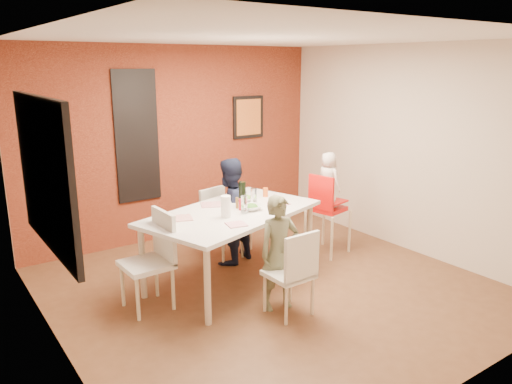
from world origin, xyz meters
TOP-DOWN VIEW (x-y plane):
  - ground at (0.00, 0.00)m, footprint 4.50×4.50m
  - ceiling at (0.00, 0.00)m, footprint 4.50×4.50m
  - wall_back at (0.00, 2.25)m, footprint 4.50×0.02m
  - wall_front at (0.00, -2.25)m, footprint 4.50×0.02m
  - wall_left at (-2.25, 0.00)m, footprint 0.02×4.50m
  - wall_right at (2.25, 0.00)m, footprint 0.02×4.50m
  - brick_accent_wall at (0.00, 2.23)m, footprint 4.50×0.02m
  - picture_window_frame at (-2.22, 0.20)m, footprint 0.05×1.70m
  - picture_window_pane at (-2.21, 0.20)m, footprint 0.02×1.55m
  - glassblock_strip at (-0.60, 2.21)m, footprint 0.55×0.03m
  - glassblock_surround at (-0.60, 2.21)m, footprint 0.60×0.03m
  - art_print_frame at (1.20, 2.21)m, footprint 0.54×0.03m
  - art_print_canvas at (1.20, 2.19)m, footprint 0.44×0.01m
  - dining_table at (-0.25, 0.42)m, footprint 2.25×1.66m
  - chair_near at (-0.21, -0.64)m, footprint 0.42×0.42m
  - chair_far at (0.01, 1.15)m, footprint 0.50×0.50m
  - chair_left at (-1.23, 0.36)m, footprint 0.48×0.48m
  - high_chair at (1.21, 0.44)m, footprint 0.53×0.53m
  - child_near at (-0.21, -0.40)m, footprint 0.47×0.35m
  - child_far at (0.03, 0.91)m, footprint 0.78×0.69m
  - toddler at (1.24, 0.45)m, footprint 0.25×0.37m
  - plate_near_left at (-0.47, -0.01)m, footprint 0.23×0.23m
  - plate_far_mid at (-0.31, 0.77)m, footprint 0.31×0.31m
  - plate_near_right at (0.37, 0.36)m, footprint 0.21×0.21m
  - plate_far_left at (-0.84, 0.50)m, footprint 0.29×0.29m
  - salad_bowl_a at (-0.03, 0.34)m, footprint 0.23×0.23m
  - salad_bowl_b at (0.13, 0.69)m, footprint 0.30×0.30m
  - wine_bottle at (-0.06, 0.48)m, footprint 0.08×0.08m
  - wine_glass_a at (-0.18, 0.27)m, footprint 0.07×0.07m
  - wine_glass_b at (0.08, 0.46)m, footprint 0.07×0.07m
  - paper_towel_roll at (-0.42, 0.27)m, footprint 0.11×0.11m
  - condiment_red at (-0.14, 0.41)m, footprint 0.03×0.03m
  - condiment_green at (-0.04, 0.48)m, footprint 0.04×0.04m
  - condiment_brown at (-0.13, 0.49)m, footprint 0.03×0.03m
  - sippy_cup at (0.44, 0.72)m, footprint 0.06×0.06m

SIDE VIEW (x-z plane):
  - ground at x=0.00m, z-range 0.00..0.00m
  - chair_near at x=-0.21m, z-range 0.05..0.94m
  - chair_far at x=0.01m, z-range 0.05..0.96m
  - chair_left at x=-1.23m, z-range 0.06..1.07m
  - child_near at x=-0.21m, z-range 0.00..1.19m
  - high_chair at x=1.21m, z-range 0.11..1.18m
  - child_far at x=0.03m, z-range 0.00..1.33m
  - dining_table at x=-0.25m, z-range 0.34..1.18m
  - plate_near_left at x=-0.47m, z-range 0.84..0.85m
  - plate_near_right at x=0.37m, z-range 0.84..0.85m
  - plate_far_left at x=-0.84m, z-range 0.84..0.85m
  - plate_far_mid at x=-0.31m, z-range 0.84..0.85m
  - salad_bowl_a at x=-0.03m, z-range 0.84..0.89m
  - salad_bowl_b at x=0.13m, z-range 0.84..0.89m
  - sippy_cup at x=0.44m, z-range 0.84..0.95m
  - condiment_brown at x=-0.13m, z-range 0.84..0.97m
  - condiment_red at x=-0.14m, z-range 0.84..0.97m
  - condiment_green at x=-0.04m, z-range 0.84..0.99m
  - wine_glass_a at x=-0.18m, z-range 0.84..1.04m
  - wine_glass_b at x=0.08m, z-range 0.84..1.05m
  - paper_towel_roll at x=-0.42m, z-range 0.84..1.07m
  - wine_bottle at x=-0.06m, z-range 0.84..1.14m
  - toddler at x=1.24m, z-range 0.63..1.35m
  - wall_back at x=0.00m, z-range 0.00..2.70m
  - wall_front at x=0.00m, z-range 0.00..2.70m
  - wall_left at x=-2.25m, z-range 0.00..2.70m
  - wall_right at x=2.25m, z-range 0.00..2.70m
  - brick_accent_wall at x=0.00m, z-range 0.00..2.70m
  - glassblock_strip at x=-0.60m, z-range 0.65..2.35m
  - glassblock_surround at x=-0.60m, z-range 0.62..2.38m
  - picture_window_frame at x=-2.22m, z-range 0.90..2.20m
  - picture_window_pane at x=-2.21m, z-range 0.98..2.12m
  - art_print_frame at x=1.20m, z-range 1.33..1.97m
  - art_print_canvas at x=1.20m, z-range 1.38..1.92m
  - ceiling at x=0.00m, z-range 2.69..2.71m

